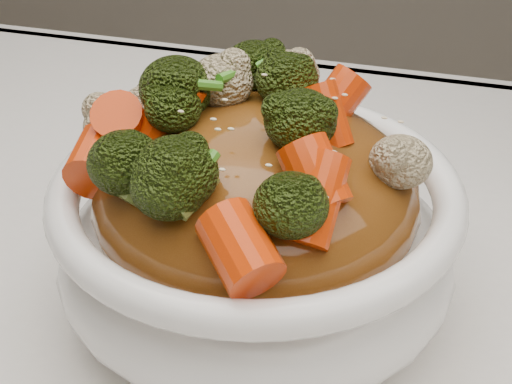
% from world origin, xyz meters
% --- Properties ---
extents(tablecloth, '(1.20, 0.80, 0.04)m').
position_xyz_m(tablecloth, '(0.00, 0.00, 0.73)').
color(tablecloth, white).
rests_on(tablecloth, dining_table).
extents(bowl, '(0.25, 0.25, 0.09)m').
position_xyz_m(bowl, '(-0.04, 0.03, 0.80)').
color(bowl, white).
rests_on(bowl, tablecloth).
extents(sauce_base, '(0.20, 0.20, 0.10)m').
position_xyz_m(sauce_base, '(-0.04, 0.03, 0.83)').
color(sauce_base, brown).
rests_on(sauce_base, bowl).
extents(carrots, '(0.20, 0.20, 0.05)m').
position_xyz_m(carrots, '(-0.04, 0.03, 0.89)').
color(carrots, red).
rests_on(carrots, sauce_base).
extents(broccoli, '(0.20, 0.20, 0.05)m').
position_xyz_m(broccoli, '(-0.04, 0.03, 0.89)').
color(broccoli, black).
rests_on(broccoli, sauce_base).
extents(cauliflower, '(0.20, 0.20, 0.04)m').
position_xyz_m(cauliflower, '(-0.04, 0.03, 0.89)').
color(cauliflower, '#C6B387').
rests_on(cauliflower, sauce_base).
extents(scallions, '(0.15, 0.15, 0.02)m').
position_xyz_m(scallions, '(-0.04, 0.03, 0.90)').
color(scallions, '#387A1C').
rests_on(scallions, sauce_base).
extents(sesame_seeds, '(0.18, 0.18, 0.01)m').
position_xyz_m(sesame_seeds, '(-0.04, 0.03, 0.90)').
color(sesame_seeds, beige).
rests_on(sesame_seeds, sauce_base).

